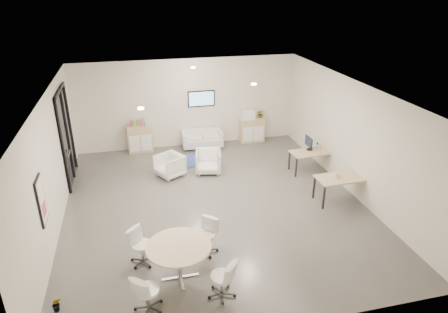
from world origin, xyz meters
The scene contains 21 objects.
room_shell centered at (0.00, 0.00, 1.60)m, with size 9.60×10.60×4.80m.
glass_door centered at (-3.95, 2.51, 1.50)m, with size 0.09×1.90×2.85m.
artwork centered at (-3.97, -1.60, 1.55)m, with size 0.05×0.54×1.04m.
wall_tv centered at (0.50, 4.46, 1.75)m, with size 0.98×0.06×0.58m.
ceiling_spots centered at (-0.20, 0.83, 3.18)m, with size 3.14×4.14×0.03m.
sideboard_left centered at (-1.79, 4.25, 0.49)m, with size 0.87×0.45×0.98m.
sideboard_right centered at (2.38, 4.25, 0.46)m, with size 0.92×0.44×0.92m.
books centered at (-1.83, 4.25, 1.09)m, with size 0.50×0.14×0.22m.
printer centered at (2.22, 4.26, 1.08)m, with size 0.55×0.47×0.35m.
loveseat centered at (0.44, 4.13, 0.30)m, with size 1.49×0.79×0.55m.
blue_rug centered at (-0.02, 3.01, 0.01)m, with size 1.61×1.08×0.01m, color #2E428E.
armchair_left centered at (-1.00, 2.02, 0.39)m, with size 0.76×0.71×0.78m, color white.
armchair_right centered at (0.24, 2.01, 0.40)m, with size 0.78×0.73×0.81m, color white.
desk_rear centered at (3.45, 1.30, 0.62)m, with size 1.37×0.76×0.69m.
desk_front centered at (3.45, -0.65, 0.66)m, with size 1.44×0.77×0.74m.
monitor centered at (3.41, 1.45, 0.93)m, with size 0.20×0.50×0.44m.
round_table centered at (-1.34, -2.77, 0.73)m, with size 1.33×1.33×0.81m.
meeting_chairs centered at (-1.34, -2.77, 0.41)m, with size 2.27×2.27×0.82m.
plant_cabinet centered at (2.73, 4.26, 1.04)m, with size 0.29×0.32×0.25m, color #3F7F3F.
plant_floor centered at (-3.70, -3.13, 0.07)m, with size 0.18×0.32×0.14m, color #3F7F3F.
cup centered at (3.30, -0.66, 0.80)m, with size 0.13×0.10×0.13m, color white.
Camera 1 is at (-1.99, -9.38, 5.70)m, focal length 32.00 mm.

